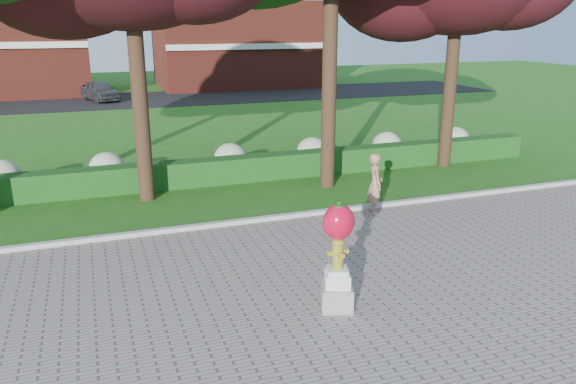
# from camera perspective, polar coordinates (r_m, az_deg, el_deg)

# --- Properties ---
(ground) EXTENTS (100.00, 100.00, 0.00)m
(ground) POSITION_cam_1_polar(r_m,az_deg,el_deg) (11.76, -1.09, -8.18)
(ground) COLOR #275A16
(ground) RESTS_ON ground
(curb) EXTENTS (40.00, 0.18, 0.15)m
(curb) POSITION_cam_1_polar(r_m,az_deg,el_deg) (14.40, -4.89, -3.08)
(curb) COLOR #ADADA5
(curb) RESTS_ON ground
(lawn_hedge) EXTENTS (24.00, 0.70, 0.80)m
(lawn_hedge) POSITION_cam_1_polar(r_m,az_deg,el_deg) (18.03, -8.19, 2.05)
(lawn_hedge) COLOR #124013
(lawn_hedge) RESTS_ON ground
(hydrangea_row) EXTENTS (20.10, 1.10, 0.99)m
(hydrangea_row) POSITION_cam_1_polar(r_m,az_deg,el_deg) (19.05, -7.13, 3.37)
(hydrangea_row) COLOR #AAAF86
(hydrangea_row) RESTS_ON ground
(street) EXTENTS (50.00, 8.00, 0.02)m
(street) POSITION_cam_1_polar(r_m,az_deg,el_deg) (38.57, -14.59, 9.07)
(street) COLOR black
(street) RESTS_ON ground
(building_right) EXTENTS (12.00, 8.00, 6.40)m
(building_right) POSITION_cam_1_polar(r_m,az_deg,el_deg) (45.57, -5.29, 14.72)
(building_right) COLOR maroon
(building_right) RESTS_ON ground
(hydrant_sculpture) EXTENTS (0.70, 0.70, 2.03)m
(hydrant_sculpture) POSITION_cam_1_polar(r_m,az_deg,el_deg) (9.92, 5.09, -6.18)
(hydrant_sculpture) COLOR gray
(hydrant_sculpture) RESTS_ON walkway
(woman) EXTENTS (0.50, 0.66, 1.64)m
(woman) POSITION_cam_1_polar(r_m,az_deg,el_deg) (15.07, 8.85, 0.85)
(woman) COLOR #A4735D
(woman) RESTS_ON walkway
(parked_car) EXTENTS (2.61, 4.03, 1.27)m
(parked_car) POSITION_cam_1_polar(r_m,az_deg,el_deg) (38.71, -18.56, 9.74)
(parked_car) COLOR #3B3F42
(parked_car) RESTS_ON street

